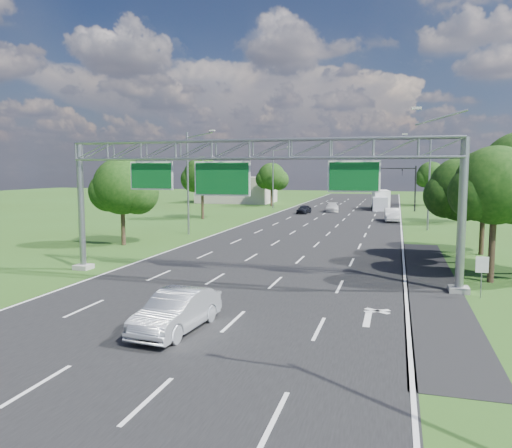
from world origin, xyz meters
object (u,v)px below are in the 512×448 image
(regulatory_sign, at_px, (482,268))
(traffic_signal, at_px, (392,178))
(box_truck, at_px, (380,200))
(silver_sedan, at_px, (177,311))
(sign_gantry, at_px, (253,160))

(regulatory_sign, distance_m, traffic_signal, 54.37)
(traffic_signal, bearing_deg, box_truck, 122.87)
(box_truck, bearing_deg, silver_sedan, -103.01)
(regulatory_sign, height_order, box_truck, box_truck)
(regulatory_sign, xyz_separation_m, traffic_signal, (-4.92, 54.02, 3.66))
(sign_gantry, xyz_separation_m, silver_sedan, (-0.32, -9.73, -6.09))
(sign_gantry, xyz_separation_m, regulatory_sign, (12.07, -1.02, -5.38))
(silver_sedan, bearing_deg, sign_gantry, 92.89)
(silver_sedan, relative_size, box_truck, 0.58)
(silver_sedan, height_order, box_truck, box_truck)
(regulatory_sign, height_order, traffic_signal, traffic_signal)
(sign_gantry, height_order, box_truck, sign_gantry)
(sign_gantry, height_order, traffic_signal, sign_gantry)
(traffic_signal, bearing_deg, silver_sedan, -96.79)
(traffic_signal, distance_m, silver_sedan, 63.32)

